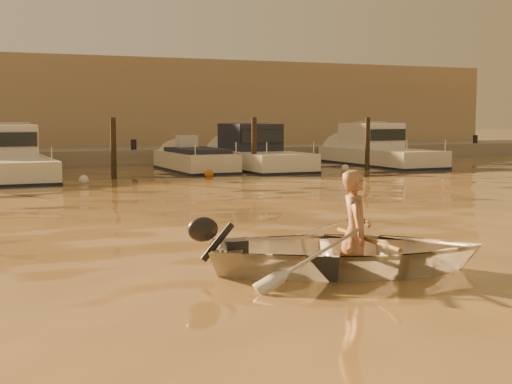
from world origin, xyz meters
name	(u,v)px	position (x,y,z in m)	size (l,w,h in m)	color
ground_plane	(326,250)	(0.00, 0.00, 0.00)	(160.00, 160.00, 0.00)	brown
dinghy	(347,251)	(-0.44, -1.35, 0.25)	(2.59, 3.62, 0.75)	silver
person	(355,232)	(-0.35, -1.39, 0.51)	(0.59, 0.39, 1.63)	#94654A
outboard_motor	(233,250)	(-1.83, -0.78, 0.28)	(0.90, 0.40, 0.70)	black
oar_port	(366,239)	(-0.21, -1.44, 0.42)	(0.06, 0.06, 2.10)	brown
oar_starboard	(351,239)	(-0.40, -1.37, 0.42)	(0.06, 0.06, 2.10)	brown
moored_boat_2	(5,158)	(-3.40, 16.00, 0.62)	(2.60, 8.59, 1.75)	white
moored_boat_3	(195,165)	(3.33, 16.00, 0.22)	(1.88, 5.50, 0.95)	beige
moored_boat_4	(256,153)	(5.84, 16.00, 0.62)	(2.29, 7.05, 1.75)	white
moored_boat_5	(379,150)	(11.49, 16.00, 0.62)	(2.21, 7.43, 1.75)	silver
piling_2	(114,151)	(-0.20, 13.80, 0.90)	(0.18, 0.18, 2.20)	#2D2319
piling_3	(254,148)	(4.80, 13.80, 0.90)	(0.18, 0.18, 2.20)	#2D2319
piling_4	(367,146)	(9.50, 13.80, 0.90)	(0.18, 0.18, 2.20)	#2D2319
fender_c	(84,180)	(-1.40, 12.53, 0.10)	(0.30, 0.30, 0.30)	silver
fender_d	(209,174)	(2.90, 13.25, 0.10)	(0.30, 0.30, 0.30)	#C46117
fender_e	(345,169)	(8.39, 13.55, 0.10)	(0.30, 0.30, 0.30)	silver
quay	(79,161)	(0.00, 21.50, 0.15)	(52.00, 4.00, 1.00)	gray
waterfront_building	(59,109)	(0.00, 27.00, 2.40)	(46.00, 7.00, 4.80)	#9E8466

